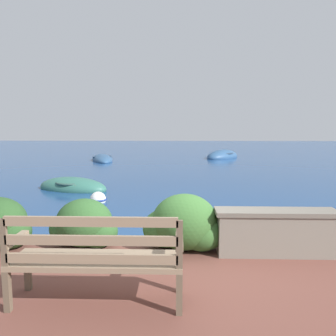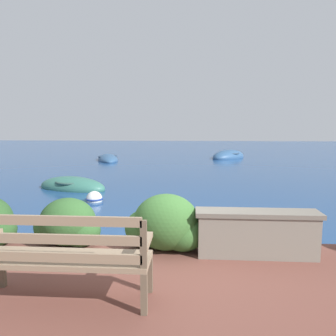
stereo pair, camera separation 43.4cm
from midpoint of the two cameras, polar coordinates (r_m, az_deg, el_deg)
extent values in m
plane|color=navy|center=(5.23, -0.47, -14.71)|extent=(80.00, 80.00, 0.00)
cube|color=brown|center=(4.03, -26.22, -15.91)|extent=(0.06, 0.06, 0.40)
cube|color=brown|center=(3.60, -1.68, -17.95)|extent=(0.06, 0.06, 0.40)
cube|color=brown|center=(3.70, -29.41, -18.24)|extent=(0.06, 0.06, 0.40)
cube|color=brown|center=(3.23, -2.16, -21.12)|extent=(0.06, 0.06, 0.40)
cube|color=#8C755B|center=(3.46, -15.85, -15.24)|extent=(1.67, 0.48, 0.05)
cube|color=#8C755B|center=(3.24, -17.07, -14.90)|extent=(1.59, 0.04, 0.09)
cube|color=#8C755B|center=(3.18, -17.19, -11.97)|extent=(1.59, 0.04, 0.09)
cube|color=#8C755B|center=(3.13, -17.31, -8.93)|extent=(1.59, 0.04, 0.09)
cube|color=brown|center=(3.53, -29.89, -11.21)|extent=(0.06, 0.04, 0.45)
cube|color=brown|center=(3.03, -2.20, -13.19)|extent=(0.06, 0.04, 0.45)
cube|color=#8C755B|center=(3.71, -28.13, -10.94)|extent=(0.07, 0.43, 0.05)
cube|color=#8C755B|center=(3.24, -1.94, -12.64)|extent=(0.07, 0.43, 0.05)
cube|color=gray|center=(4.69, 15.66, -11.09)|extent=(1.56, 0.35, 0.56)
cube|color=#6C655B|center=(4.60, 15.79, -7.43)|extent=(1.64, 0.39, 0.06)
ellipsoid|color=#284C23|center=(5.37, -27.91, -9.82)|extent=(0.60, 0.54, 0.47)
ellipsoid|color=#2D5628|center=(5.02, -16.81, -9.10)|extent=(0.82, 0.74, 0.70)
ellipsoid|color=#2D5628|center=(5.17, -18.96, -9.86)|extent=(0.62, 0.55, 0.49)
ellipsoid|color=#2D5628|center=(4.95, -14.62, -10.72)|extent=(0.57, 0.52, 0.45)
ellipsoid|color=#38662D|center=(4.69, 0.24, -9.34)|extent=(0.93, 0.84, 0.79)
ellipsoid|color=#38662D|center=(4.80, -2.84, -10.40)|extent=(0.70, 0.63, 0.56)
ellipsoid|color=#38662D|center=(4.68, 3.13, -11.15)|extent=(0.65, 0.59, 0.51)
ellipsoid|color=#2D5628|center=(4.87, 14.51, -10.75)|extent=(0.58, 0.52, 0.49)
ellipsoid|color=#2D5628|center=(4.90, 12.51, -11.47)|extent=(0.44, 0.39, 0.35)
ellipsoid|color=#2D5628|center=(4.91, 16.25, -11.75)|extent=(0.41, 0.37, 0.32)
ellipsoid|color=#336B5B|center=(10.69, -17.39, -3.34)|extent=(2.53, 1.67, 0.68)
torus|color=#304F46|center=(10.66, -17.43, -2.34)|extent=(1.30, 1.30, 0.07)
cube|color=#846647|center=(10.46, -15.89, -2.63)|extent=(0.36, 0.81, 0.04)
cube|color=#846647|center=(10.84, -18.66, -2.40)|extent=(0.36, 0.81, 0.04)
ellipsoid|color=#2D517A|center=(19.33, -12.00, 1.42)|extent=(2.08, 3.51, 0.62)
torus|color=#2D4157|center=(19.31, -12.01, 1.92)|extent=(1.41, 1.41, 0.07)
cube|color=#846647|center=(19.81, -12.12, 1.96)|extent=(0.88, 0.39, 0.04)
cube|color=#846647|center=(18.90, -11.92, 1.72)|extent=(0.88, 0.39, 0.04)
ellipsoid|color=#2D517A|center=(20.76, 8.88, 1.94)|extent=(2.83, 3.13, 0.89)
torus|color=#2D4157|center=(20.74, 8.89, 2.62)|extent=(1.82, 1.82, 0.07)
cube|color=#846647|center=(21.12, 9.50, 2.61)|extent=(0.89, 0.73, 0.04)
cube|color=#846647|center=(20.42, 8.36, 2.47)|extent=(0.89, 0.73, 0.04)
sphere|color=white|center=(8.76, -13.50, -5.37)|extent=(0.41, 0.41, 0.41)
torus|color=navy|center=(8.76, -13.50, -5.37)|extent=(0.46, 0.46, 0.05)
camera|label=1|loc=(0.22, -91.10, -0.14)|focal=35.00mm
camera|label=2|loc=(0.22, 88.90, 0.14)|focal=35.00mm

